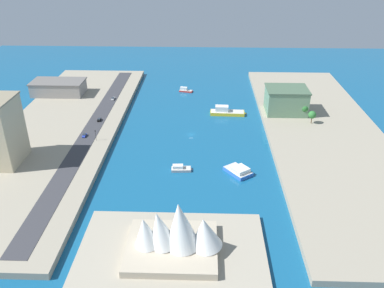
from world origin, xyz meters
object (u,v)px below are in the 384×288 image
(yacht_sleek_gray, at_px, (180,168))
(carpark_squat_concrete, at_px, (59,87))
(tugboat_red, at_px, (185,90))
(opera_landmark, at_px, (175,234))
(catamaran_blue, at_px, (239,171))
(suv_black, at_px, (99,120))
(terminal_long_green, at_px, (286,100))
(hatchback_blue, at_px, (84,135))
(ferry_yellow_fast, at_px, (226,112))
(van_white, at_px, (113,99))
(traffic_light_waterfront, at_px, (96,133))

(yacht_sleek_gray, distance_m, carpark_squat_concrete, 141.94)
(tugboat_red, bearing_deg, opera_landmark, 91.68)
(yacht_sleek_gray, relative_size, carpark_squat_concrete, 0.29)
(tugboat_red, relative_size, carpark_squat_concrete, 0.29)
(catamaran_blue, height_order, suv_black, suv_black)
(catamaran_blue, relative_size, terminal_long_green, 0.61)
(carpark_squat_concrete, height_order, opera_landmark, opera_landmark)
(suv_black, height_order, hatchback_blue, suv_black)
(ferry_yellow_fast, height_order, van_white, ferry_yellow_fast)
(carpark_squat_concrete, bearing_deg, opera_landmark, 120.96)
(ferry_yellow_fast, height_order, suv_black, ferry_yellow_fast)
(ferry_yellow_fast, distance_m, terminal_long_green, 40.77)
(tugboat_red, distance_m, yacht_sleek_gray, 119.53)
(hatchback_blue, relative_size, traffic_light_waterfront, 0.71)
(yacht_sleek_gray, height_order, suv_black, suv_black)
(tugboat_red, relative_size, ferry_yellow_fast, 0.46)
(catamaran_blue, distance_m, van_white, 126.67)
(yacht_sleek_gray, xyz_separation_m, traffic_light_waterfront, (50.65, -27.18, 6.23))
(yacht_sleek_gray, height_order, terminal_long_green, terminal_long_green)
(terminal_long_green, height_order, hatchback_blue, terminal_long_green)
(suv_black, xyz_separation_m, traffic_light_waterfront, (-4.85, 27.40, 3.40))
(suv_black, xyz_separation_m, hatchback_blue, (3.27, 22.91, -0.03))
(terminal_long_green, xyz_separation_m, hatchback_blue, (125.15, 42.06, -7.47))
(ferry_yellow_fast, distance_m, hatchback_blue, 96.01)
(terminal_long_green, relative_size, van_white, 5.36)
(ferry_yellow_fast, bearing_deg, terminal_long_green, 177.76)
(van_white, bearing_deg, ferry_yellow_fast, 168.14)
(carpark_squat_concrete, bearing_deg, traffic_light_waterfront, 121.59)
(yacht_sleek_gray, distance_m, traffic_light_waterfront, 57.82)
(tugboat_red, bearing_deg, carpark_squat_concrete, 9.90)
(van_white, height_order, opera_landmark, opera_landmark)
(tugboat_red, relative_size, catamaran_blue, 0.69)
(terminal_long_green, bearing_deg, carpark_squat_concrete, -10.16)
(terminal_long_green, bearing_deg, suv_black, 8.93)
(suv_black, bearing_deg, yacht_sleek_gray, 135.48)
(carpark_squat_concrete, distance_m, opera_landmark, 193.03)
(terminal_long_green, distance_m, van_white, 122.52)
(hatchback_blue, bearing_deg, opera_landmark, 122.84)
(ferry_yellow_fast, distance_m, yacht_sleek_gray, 79.90)
(yacht_sleek_gray, bearing_deg, opera_landmark, 91.81)
(terminal_long_green, bearing_deg, catamaran_blue, 64.35)
(catamaran_blue, xyz_separation_m, hatchback_blue, (88.79, -33.65, 2.39))
(van_white, xyz_separation_m, suv_black, (1.01, 37.76, 0.02))
(yacht_sleek_gray, relative_size, suv_black, 2.39)
(carpark_squat_concrete, bearing_deg, tugboat_red, -170.10)
(terminal_long_green, xyz_separation_m, van_white, (120.87, -18.61, -7.46))
(tugboat_red, relative_size, yacht_sleek_gray, 1.01)
(ferry_yellow_fast, xyz_separation_m, opera_landmark, (24.77, 137.73, 8.07))
(ferry_yellow_fast, height_order, carpark_squat_concrete, carpark_squat_concrete)
(carpark_squat_concrete, bearing_deg, ferry_yellow_fast, 167.37)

